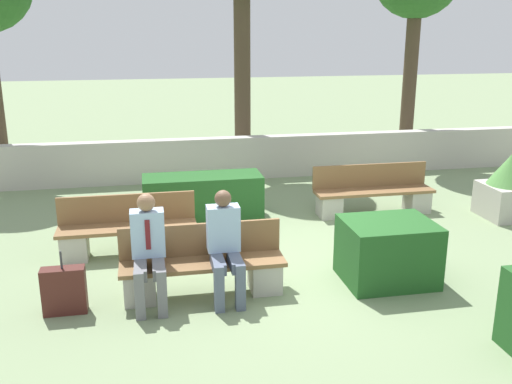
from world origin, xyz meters
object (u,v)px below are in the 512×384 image
at_px(planter_corner_left, 509,187).
at_px(suitcase, 64,291).
at_px(bench_right_side, 373,195).
at_px(bench_front, 203,269).
at_px(bench_left_side, 128,233).
at_px(person_seated_man, 148,246).
at_px(person_seated_woman, 225,242).

distance_m(planter_corner_left, suitcase, 7.21).
height_order(bench_right_side, suitcase, bench_right_side).
bearing_deg(bench_front, bench_right_side, 38.54).
distance_m(bench_left_side, suitcase, 1.77).
height_order(bench_front, suitcase, bench_front).
relative_size(bench_right_side, suitcase, 2.78).
xyz_separation_m(bench_left_side, person_seated_man, (0.28, -1.59, 0.39)).
xyz_separation_m(bench_front, suitcase, (-1.57, -0.19, -0.05)).
height_order(bench_front, person_seated_woman, person_seated_woman).
height_order(bench_left_side, person_seated_man, person_seated_man).
height_order(bench_left_side, suitcase, bench_left_side).
distance_m(bench_right_side, person_seated_woman, 4.00).
xyz_separation_m(person_seated_man, suitcase, (-0.94, -0.05, -0.44)).
relative_size(bench_right_side, person_seated_woman, 1.60).
xyz_separation_m(bench_front, bench_left_side, (-0.90, 1.45, -0.00)).
bearing_deg(bench_left_side, bench_right_side, 14.19).
xyz_separation_m(planter_corner_left, suitcase, (-6.89, -2.09, -0.26)).
bearing_deg(person_seated_man, bench_right_side, 35.13).
height_order(person_seated_man, person_seated_woman, person_seated_man).
xyz_separation_m(bench_front, bench_right_side, (3.19, 2.54, 0.00)).
distance_m(bench_right_side, planter_corner_left, 2.24).
relative_size(bench_front, person_seated_man, 1.50).
xyz_separation_m(bench_left_side, planter_corner_left, (6.23, 0.46, 0.21)).
bearing_deg(suitcase, bench_left_side, 67.86).
distance_m(bench_front, planter_corner_left, 5.66).
height_order(bench_left_side, planter_corner_left, planter_corner_left).
bearing_deg(planter_corner_left, person_seated_woman, -158.03).
bearing_deg(person_seated_man, planter_corner_left, 19.00).
relative_size(bench_left_side, planter_corner_left, 1.73).
bearing_deg(bench_right_side, person_seated_man, -139.52).
bearing_deg(planter_corner_left, bench_front, -160.30).
bearing_deg(bench_front, person_seated_man, -167.23).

